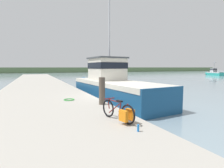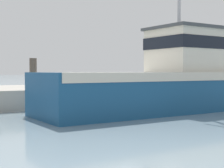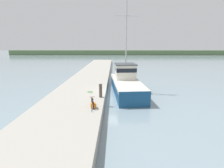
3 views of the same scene
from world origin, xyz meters
TOP-DOWN VIEW (x-y plane):
  - ground_plane at (0.00, 0.00)m, footprint 320.00×320.00m
  - dock_pier at (-4.32, 0.00)m, footprint 5.85×80.00m
  - fishing_boat_main at (0.97, 2.93)m, footprint 3.92×12.45m
  - mooring_post at (-1.79, -2.21)m, footprint 0.30×0.30m
  - hose_coil at (-3.05, -0.45)m, footprint 0.58×0.58m

SIDE VIEW (x-z plane):
  - ground_plane at x=0.00m, z-range 0.00..0.00m
  - dock_pier at x=-4.32m, z-range 0.00..0.86m
  - hose_coil at x=-3.05m, z-range 0.86..0.90m
  - fishing_boat_main at x=0.97m, z-range -4.25..6.73m
  - mooring_post at x=-1.79m, z-range 0.86..2.17m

